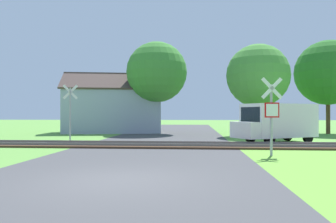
{
  "coord_description": "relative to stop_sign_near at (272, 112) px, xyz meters",
  "views": [
    {
      "loc": [
        1.93,
        -8.03,
        1.68
      ],
      "look_at": [
        0.5,
        9.67,
        1.8
      ],
      "focal_mm": 35.0,
      "sensor_mm": 36.0,
      "label": 1
    }
  ],
  "objects": [
    {
      "name": "stop_sign_near",
      "position": [
        0.0,
        0.0,
        0.0
      ],
      "size": [
        0.87,
        0.21,
        3.13
      ],
      "rotation": [
        0.0,
        0.0,
        3.32
      ],
      "color": "#9E9EA5",
      "rests_on": "ground"
    },
    {
      "name": "mail_truck",
      "position": [
        1.65,
        5.9,
        -0.52
      ],
      "size": [
        5.17,
        4.05,
        2.24
      ],
      "rotation": [
        0.0,
        0.0,
        2.09
      ],
      "color": "white",
      "rests_on": "ground"
    },
    {
      "name": "road_asphalt",
      "position": [
        -5.0,
        -3.3,
        -1.76
      ],
      "size": [
        8.05,
        80.0,
        0.01
      ],
      "primitive_type": "cube",
      "color": "#424244",
      "rests_on": "ground"
    },
    {
      "name": "ground_plane",
      "position": [
        -5.0,
        -5.3,
        -1.76
      ],
      "size": [
        160.0,
        160.0,
        0.0
      ],
      "primitive_type": "plane",
      "color": "#5B933D"
    },
    {
      "name": "crossing_sign_far",
      "position": [
        -10.36,
        5.37,
        0.2
      ],
      "size": [
        0.85,
        0.26,
        3.4
      ],
      "rotation": [
        0.0,
        0.0,
        0.27
      ],
      "color": "#9E9EA5",
      "rests_on": "ground"
    },
    {
      "name": "tree_far",
      "position": [
        8.1,
        15.04,
        3.36
      ],
      "size": [
        5.42,
        5.42,
        7.83
      ],
      "color": "#513823",
      "rests_on": "ground"
    },
    {
      "name": "tree_right",
      "position": [
        1.72,
        11.84,
        2.8
      ],
      "size": [
        4.75,
        4.75,
        6.94
      ],
      "color": "#513823",
      "rests_on": "ground"
    },
    {
      "name": "tree_center",
      "position": [
        -6.27,
        14.28,
        3.45
      ],
      "size": [
        5.15,
        5.15,
        7.79
      ],
      "color": "#513823",
      "rests_on": "ground"
    },
    {
      "name": "house",
      "position": [
        -10.4,
        15.68,
        0.29
      ],
      "size": [
        9.52,
        7.01,
        5.39
      ],
      "rotation": [
        0.0,
        0.0,
        0.2
      ],
      "color": "#99A3B7",
      "rests_on": "ground"
    },
    {
      "name": "rail_track",
      "position": [
        -5.0,
        3.37,
        -1.7
      ],
      "size": [
        60.0,
        2.6,
        0.22
      ],
      "color": "#422D1E",
      "rests_on": "ground"
    }
  ]
}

